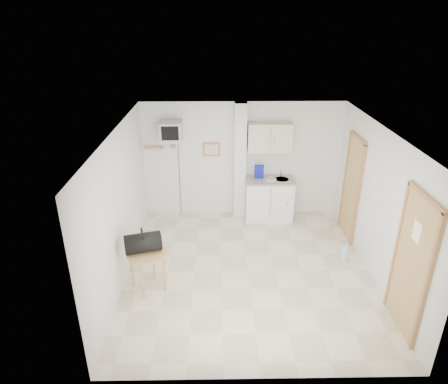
{
  "coord_description": "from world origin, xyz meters",
  "views": [
    {
      "loc": [
        -0.52,
        -5.78,
        4.13
      ],
      "look_at": [
        -0.41,
        0.6,
        1.25
      ],
      "focal_mm": 32.0,
      "sensor_mm": 36.0,
      "label": 1
    }
  ],
  "objects_px": {
    "crt_television": "(171,132)",
    "duffel_bag": "(143,243)",
    "water_bottle": "(345,253)",
    "round_table": "(147,257)"
  },
  "relations": [
    {
      "from": "round_table",
      "to": "crt_television",
      "type": "bearing_deg",
      "value": 85.35
    },
    {
      "from": "round_table",
      "to": "duffel_bag",
      "type": "relative_size",
      "value": 1.1
    },
    {
      "from": "round_table",
      "to": "water_bottle",
      "type": "relative_size",
      "value": 2.1
    },
    {
      "from": "duffel_bag",
      "to": "water_bottle",
      "type": "relative_size",
      "value": 1.92
    },
    {
      "from": "crt_television",
      "to": "water_bottle",
      "type": "relative_size",
      "value": 6.54
    },
    {
      "from": "round_table",
      "to": "duffel_bag",
      "type": "distance_m",
      "value": 0.26
    },
    {
      "from": "round_table",
      "to": "water_bottle",
      "type": "bearing_deg",
      "value": 12.29
    },
    {
      "from": "crt_television",
      "to": "duffel_bag",
      "type": "relative_size",
      "value": 3.41
    },
    {
      "from": "duffel_bag",
      "to": "water_bottle",
      "type": "bearing_deg",
      "value": -4.45
    },
    {
      "from": "crt_television",
      "to": "duffel_bag",
      "type": "distance_m",
      "value": 2.68
    }
  ]
}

